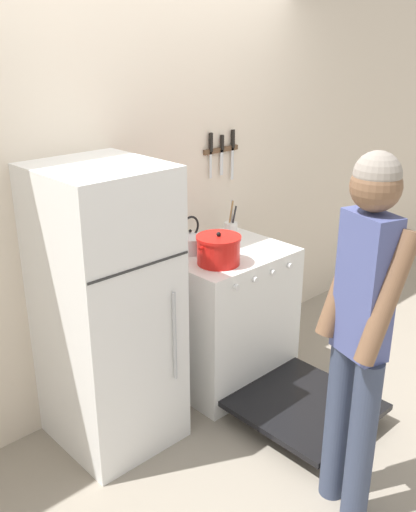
{
  "coord_description": "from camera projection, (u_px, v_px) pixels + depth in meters",
  "views": [
    {
      "loc": [
        -2.11,
        -2.75,
        2.21
      ],
      "look_at": [
        0.02,
        -0.48,
        1.01
      ],
      "focal_mm": 40.0,
      "sensor_mm": 36.0,
      "label": 1
    }
  ],
  "objects": [
    {
      "name": "stove_range",
      "position": [
        228.0,
        318.0,
        3.79
      ],
      "size": [
        0.8,
        1.42,
        0.93
      ],
      "color": "white",
      "rests_on": "ground_plane"
    },
    {
      "name": "wall_back",
      "position": [
        150.0,
        196.0,
        3.57
      ],
      "size": [
        10.0,
        0.06,
        2.55
      ],
      "color": "beige",
      "rests_on": "ground_plane"
    },
    {
      "name": "ground_plane",
      "position": [
        159.0,
        372.0,
        4.01
      ],
      "size": [
        14.0,
        14.0,
        0.0
      ],
      "primitive_type": "plane",
      "color": "gray"
    },
    {
      "name": "wall_knife_strip",
      "position": [
        222.0,
        149.0,
        3.83
      ],
      "size": [
        0.31,
        0.03,
        0.35
      ],
      "color": "brown"
    },
    {
      "name": "utensil_jar",
      "position": [
        231.0,
        229.0,
        3.84
      ],
      "size": [
        0.09,
        0.09,
        0.26
      ],
      "color": "silver",
      "rests_on": "stove_range"
    },
    {
      "name": "person",
      "position": [
        361.0,
        324.0,
        2.52
      ],
      "size": [
        0.36,
        0.42,
        1.79
      ],
      "rotation": [
        0.0,
        0.0,
        1.27
      ],
      "color": "#38425B",
      "rests_on": "ground_plane"
    },
    {
      "name": "tea_kettle",
      "position": [
        191.0,
        241.0,
        3.6
      ],
      "size": [
        0.23,
        0.19,
        0.24
      ],
      "color": "silver",
      "rests_on": "stove_range"
    },
    {
      "name": "refrigerator",
      "position": [
        107.0,
        310.0,
        3.12
      ],
      "size": [
        0.62,
        0.68,
        1.62
      ],
      "color": "white",
      "rests_on": "ground_plane"
    },
    {
      "name": "dutch_oven_pot",
      "position": [
        219.0,
        250.0,
        3.4
      ],
      "size": [
        0.31,
        0.27,
        0.2
      ],
      "color": "red",
      "rests_on": "stove_range"
    }
  ]
}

